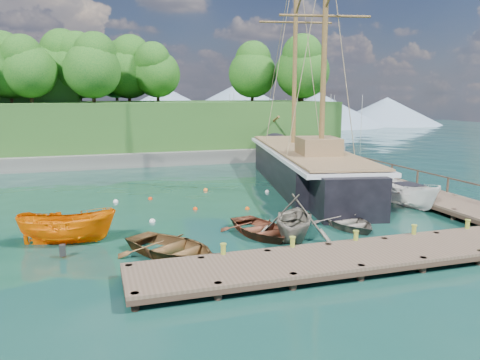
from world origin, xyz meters
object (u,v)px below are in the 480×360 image
(cabin_boat_white, at_px, (407,207))
(rowboat_2, at_px, (260,235))
(rowboat_0, at_px, (173,256))
(motorboat_orange, at_px, (68,244))
(schooner, at_px, (305,169))
(rowboat_1, at_px, (294,238))
(rowboat_3, at_px, (347,227))

(cabin_boat_white, bearing_deg, rowboat_2, -172.75)
(rowboat_0, relative_size, motorboat_orange, 1.05)
(motorboat_orange, bearing_deg, cabin_boat_white, -72.05)
(rowboat_2, bearing_deg, schooner, 45.05)
(rowboat_2, bearing_deg, cabin_boat_white, 3.97)
(cabin_boat_white, xyz_separation_m, schooner, (-2.97, 8.53, 1.19))
(rowboat_2, height_order, motorboat_orange, motorboat_orange)
(cabin_boat_white, height_order, schooner, schooner)
(rowboat_1, relative_size, schooner, 0.15)
(motorboat_orange, relative_size, schooner, 0.16)
(rowboat_3, bearing_deg, cabin_boat_white, 18.71)
(rowboat_3, relative_size, motorboat_orange, 0.85)
(rowboat_1, bearing_deg, schooner, 91.52)
(rowboat_2, relative_size, schooner, 0.15)
(rowboat_2, xyz_separation_m, motorboat_orange, (-9.05, 1.38, 0.00))
(motorboat_orange, xyz_separation_m, schooner, (16.78, 9.93, 1.19))
(rowboat_1, xyz_separation_m, cabin_boat_white, (9.30, 3.76, 0.00))
(rowboat_0, distance_m, rowboat_2, 4.96)
(rowboat_2, xyz_separation_m, rowboat_3, (4.83, -0.08, 0.00))
(rowboat_2, distance_m, motorboat_orange, 9.16)
(cabin_boat_white, bearing_deg, motorboat_orange, 176.70)
(rowboat_0, height_order, cabin_boat_white, cabin_boat_white)
(rowboat_3, height_order, schooner, schooner)
(rowboat_2, height_order, schooner, schooner)
(rowboat_2, bearing_deg, rowboat_1, -45.52)
(rowboat_2, relative_size, rowboat_3, 1.10)
(schooner, bearing_deg, motorboat_orange, -138.56)
(schooner, bearing_deg, rowboat_3, -93.42)
(motorboat_orange, bearing_deg, rowboat_2, -84.81)
(schooner, bearing_deg, cabin_boat_white, -60.01)
(rowboat_0, distance_m, cabin_boat_white, 15.99)
(cabin_boat_white, bearing_deg, schooner, 101.81)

